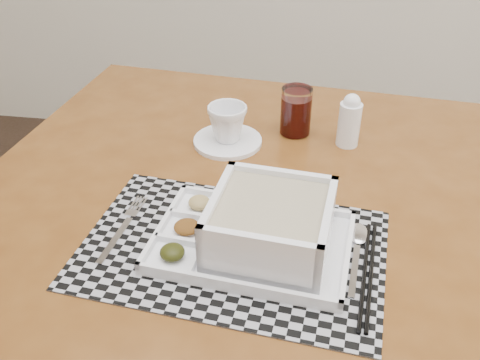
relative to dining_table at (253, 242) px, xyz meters
name	(u,v)px	position (x,y,z in m)	size (l,w,h in m)	color
dining_table	(253,242)	(0.00, 0.00, 0.00)	(1.22, 1.22, 0.83)	#592F10
placemat	(233,249)	(-0.02, -0.12, 0.09)	(0.50, 0.32, 0.00)	#95959C
serving_tray	(264,230)	(0.03, -0.11, 0.13)	(0.34, 0.25, 0.10)	white
fork	(123,226)	(-0.22, -0.10, 0.09)	(0.04, 0.19, 0.00)	silver
spoon	(358,239)	(0.19, -0.07, 0.09)	(0.04, 0.18, 0.01)	silver
chopsticks	(368,273)	(0.20, -0.15, 0.09)	(0.04, 0.24, 0.01)	black
saucer	(228,141)	(-0.09, 0.22, 0.09)	(0.15, 0.15, 0.01)	white
cup	(227,123)	(-0.09, 0.22, 0.14)	(0.09, 0.09, 0.08)	white
juice_glass	(296,113)	(0.06, 0.29, 0.14)	(0.07, 0.07, 0.11)	white
creamer_bottle	(349,121)	(0.17, 0.25, 0.14)	(0.05, 0.05, 0.12)	white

